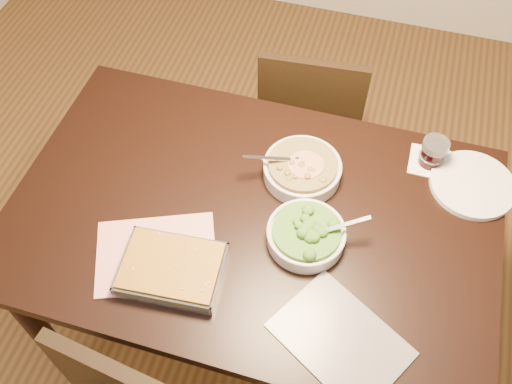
% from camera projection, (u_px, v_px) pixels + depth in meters
% --- Properties ---
extents(ground, '(4.00, 4.00, 0.00)m').
position_uv_depth(ground, '(253.00, 319.00, 2.25)').
color(ground, '#482D14').
rests_on(ground, ground).
extents(table, '(1.40, 0.90, 0.75)m').
position_uv_depth(table, '(252.00, 232.00, 1.72)').
color(table, black).
rests_on(table, ground).
extents(magazine_a, '(0.39, 0.34, 0.01)m').
position_uv_depth(magazine_a, '(156.00, 254.00, 1.56)').
color(magazine_a, '#C23738').
rests_on(magazine_a, table).
extents(magazine_b, '(0.39, 0.35, 0.01)m').
position_uv_depth(magazine_b, '(340.00, 339.00, 1.42)').
color(magazine_b, '#26252C').
rests_on(magazine_b, table).
extents(coaster, '(0.12, 0.12, 0.00)m').
position_uv_depth(coaster, '(429.00, 162.00, 1.75)').
color(coaster, white).
rests_on(coaster, table).
extents(stew_bowl, '(0.25, 0.23, 0.09)m').
position_uv_depth(stew_bowl, '(302.00, 169.00, 1.69)').
color(stew_bowl, silver).
rests_on(stew_bowl, table).
extents(broccoli_bowl, '(0.24, 0.22, 0.09)m').
position_uv_depth(broccoli_bowl, '(306.00, 234.00, 1.56)').
color(broccoli_bowl, silver).
rests_on(broccoli_bowl, table).
extents(baking_dish, '(0.28, 0.22, 0.05)m').
position_uv_depth(baking_dish, '(172.00, 269.00, 1.51)').
color(baking_dish, silver).
rests_on(baking_dish, table).
extents(wine_tumbler, '(0.08, 0.08, 0.09)m').
position_uv_depth(wine_tumbler, '(433.00, 152.00, 1.71)').
color(wine_tumbler, black).
rests_on(wine_tumbler, coaster).
extents(dinner_plate, '(0.25, 0.25, 0.02)m').
position_uv_depth(dinner_plate, '(472.00, 185.00, 1.69)').
color(dinner_plate, silver).
rests_on(dinner_plate, table).
extents(chair_far, '(0.42, 0.42, 0.82)m').
position_uv_depth(chair_far, '(311.00, 115.00, 2.26)').
color(chair_far, black).
rests_on(chair_far, ground).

